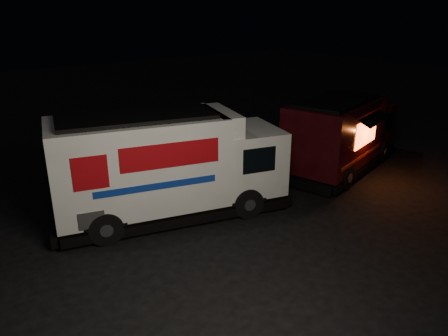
# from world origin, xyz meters

# --- Properties ---
(ground) EXTENTS (80.00, 80.00, 0.00)m
(ground) POSITION_xyz_m (0.00, 0.00, 0.00)
(ground) COLOR black
(ground) RESTS_ON ground
(white_truck) EXTENTS (7.82, 4.33, 3.36)m
(white_truck) POSITION_xyz_m (-0.60, 2.33, 1.68)
(white_truck) COLOR white
(white_truck) RESTS_ON ground
(red_truck) EXTENTS (6.87, 4.02, 3.01)m
(red_truck) POSITION_xyz_m (7.04, 1.86, 1.51)
(red_truck) COLOR #360911
(red_truck) RESTS_ON ground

